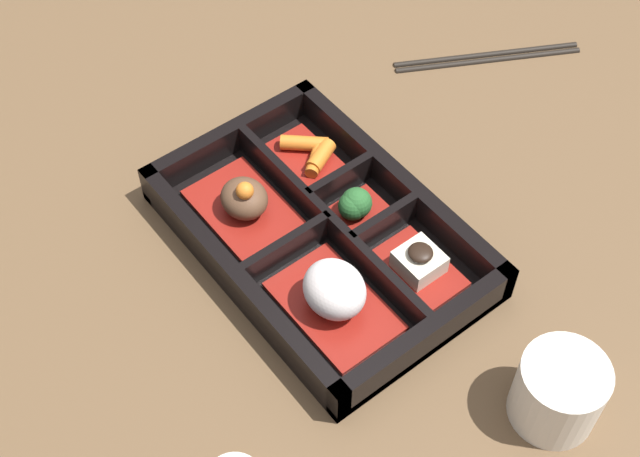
{
  "coord_description": "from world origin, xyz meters",
  "views": [
    {
      "loc": [
        -0.38,
        0.3,
        0.65
      ],
      "look_at": [
        0.0,
        0.0,
        0.03
      ],
      "focal_mm": 50.0,
      "sensor_mm": 36.0,
      "label": 1
    }
  ],
  "objects": [
    {
      "name": "tea_cup",
      "position": [
        -0.24,
        -0.04,
        0.03
      ],
      "size": [
        0.07,
        0.07,
        0.06
      ],
      "color": "beige",
      "rests_on": "ground_plane"
    },
    {
      "name": "bowl_tofu",
      "position": [
        -0.08,
        -0.05,
        0.02
      ],
      "size": [
        0.08,
        0.05,
        0.03
      ],
      "color": "maroon",
      "rests_on": "bento_base"
    },
    {
      "name": "bento_base",
      "position": [
        0.0,
        0.0,
        0.01
      ],
      "size": [
        0.29,
        0.2,
        0.01
      ],
      "color": "black",
      "rests_on": "ground_plane"
    },
    {
      "name": "bowl_stew",
      "position": [
        0.07,
        0.04,
        0.02
      ],
      "size": [
        0.11,
        0.07,
        0.05
      ],
      "color": "maroon",
      "rests_on": "bento_base"
    },
    {
      "name": "bowl_greens",
      "position": [
        0.0,
        -0.04,
        0.03
      ],
      "size": [
        0.04,
        0.05,
        0.03
      ],
      "color": "maroon",
      "rests_on": "bento_base"
    },
    {
      "name": "bowl_carrots",
      "position": [
        0.08,
        -0.05,
        0.02
      ],
      "size": [
        0.08,
        0.06,
        0.02
      ],
      "color": "maroon",
      "rests_on": "bento_base"
    },
    {
      "name": "bento_rim",
      "position": [
        0.0,
        -0.0,
        0.02
      ],
      "size": [
        0.29,
        0.2,
        0.04
      ],
      "color": "black",
      "rests_on": "ground_plane"
    },
    {
      "name": "ground_plane",
      "position": [
        0.0,
        0.0,
        0.0
      ],
      "size": [
        3.0,
        3.0,
        0.0
      ],
      "primitive_type": "plane",
      "color": "brown"
    },
    {
      "name": "bowl_rice",
      "position": [
        -0.07,
        0.04,
        0.03
      ],
      "size": [
        0.11,
        0.07,
        0.05
      ],
      "color": "maroon",
      "rests_on": "bento_base"
    },
    {
      "name": "chopsticks",
      "position": [
        0.09,
        -0.3,
        0.0
      ],
      "size": [
        0.11,
        0.19,
        0.01
      ],
      "color": "black",
      "rests_on": "ground_plane"
    }
  ]
}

